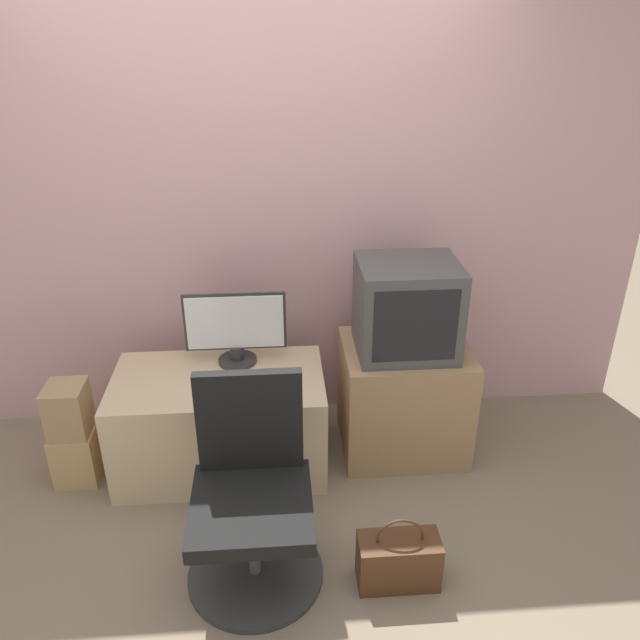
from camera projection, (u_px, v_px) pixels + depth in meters
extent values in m
plane|color=#7F705B|center=(262.00, 575.00, 2.73)|extent=(12.00, 12.00, 0.00)
cube|color=#CC9EA3|center=(253.00, 203.00, 3.35)|extent=(4.40, 0.05, 2.60)
cube|color=#CCB289|center=(221.00, 421.00, 3.31)|extent=(1.09, 0.61, 0.54)
cube|color=#A37F56|center=(403.00, 398.00, 3.43)|extent=(0.67, 0.56, 0.63)
cylinder|color=#2D2D2D|center=(238.00, 360.00, 3.33)|extent=(0.20, 0.20, 0.02)
cylinder|color=#2D2D2D|center=(237.00, 353.00, 3.31)|extent=(0.07, 0.07, 0.07)
cube|color=#2D2D2D|center=(235.00, 322.00, 3.23)|extent=(0.53, 0.01, 0.32)
cube|color=silver|center=(235.00, 322.00, 3.23)|extent=(0.50, 0.02, 0.29)
cube|color=silver|center=(238.00, 387.00, 3.10)|extent=(0.34, 0.11, 0.01)
ellipsoid|color=black|center=(283.00, 384.00, 3.11)|extent=(0.06, 0.04, 0.02)
cube|color=#474747|center=(407.00, 308.00, 3.17)|extent=(0.50, 0.43, 0.48)
cube|color=black|center=(416.00, 326.00, 2.99)|extent=(0.41, 0.01, 0.38)
cylinder|color=#333333|center=(256.00, 573.00, 2.72)|extent=(0.59, 0.59, 0.03)
cylinder|color=#4C4C51|center=(254.00, 543.00, 2.65)|extent=(0.05, 0.05, 0.32)
cube|color=black|center=(252.00, 507.00, 2.56)|extent=(0.50, 0.50, 0.07)
cube|color=black|center=(250.00, 421.00, 2.64)|extent=(0.45, 0.05, 0.48)
cube|color=tan|center=(77.00, 454.00, 3.25)|extent=(0.22, 0.23, 0.29)
cube|color=#A3845B|center=(68.00, 410.00, 3.13)|extent=(0.19, 0.21, 0.27)
cube|color=#4C2D19|center=(398.00, 561.00, 2.65)|extent=(0.35, 0.16, 0.23)
torus|color=#4C2D19|center=(400.00, 538.00, 2.60)|extent=(0.20, 0.01, 0.20)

